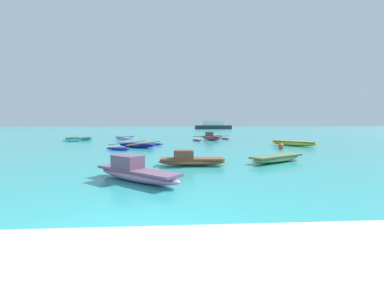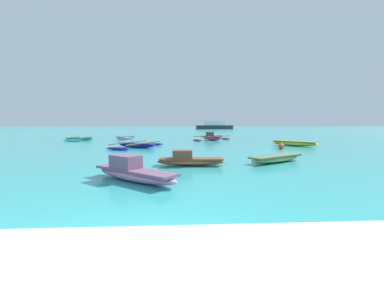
# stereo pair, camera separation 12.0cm
# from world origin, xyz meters

# --- Properties ---
(ground_plane) EXTENTS (240.00, 240.00, 0.00)m
(ground_plane) POSITION_xyz_m (0.00, 0.00, 0.00)
(ground_plane) COLOR teal
(moored_boat_0) EXTENTS (1.97, 2.46, 0.35)m
(moored_boat_0) POSITION_xyz_m (-4.76, 25.32, 0.20)
(moored_boat_0) COLOR #B190D2
(moored_boat_0) RESTS_ON ground_plane
(moored_boat_1) EXTENTS (3.16, 2.36, 0.31)m
(moored_boat_1) POSITION_xyz_m (5.47, 8.40, 0.18)
(moored_boat_1) COLOR #86AE65
(moored_boat_1) RESTS_ON ground_plane
(moored_boat_2) EXTENTS (3.77, 4.84, 0.38)m
(moored_boat_2) POSITION_xyz_m (-2.07, 15.88, 0.18)
(moored_boat_2) COLOR #2124B4
(moored_boat_2) RESTS_ON ground_plane
(moored_boat_3) EXTENTS (2.82, 4.08, 0.36)m
(moored_boat_3) POSITION_xyz_m (-9.22, 24.02, 0.17)
(moored_boat_3) COLOR #44C7B8
(moored_boat_3) RESTS_ON ground_plane
(moored_boat_4) EXTENTS (4.24, 3.60, 0.86)m
(moored_boat_4) POSITION_xyz_m (4.46, 23.24, 0.28)
(moored_boat_4) COLOR #A54A65
(moored_boat_4) RESTS_ON ground_plane
(moored_boat_5) EXTENTS (2.97, 0.91, 0.65)m
(moored_boat_5) POSITION_xyz_m (1.43, 7.72, 0.23)
(moored_boat_5) COLOR #B86037
(moored_boat_5) RESTS_ON ground_plane
(moored_boat_6) EXTENTS (3.00, 2.92, 0.39)m
(moored_boat_6) POSITION_xyz_m (10.06, 16.40, 0.22)
(moored_boat_6) COLOR yellow
(moored_boat_6) RESTS_ON ground_plane
(moored_boat_7) EXTENTS (3.10, 2.82, 0.78)m
(moored_boat_7) POSITION_xyz_m (-0.49, 4.92, 0.28)
(moored_boat_7) COLOR #BF78AD
(moored_boat_7) RESTS_ON ground_plane
(mooring_buoy_0) EXTENTS (0.39, 0.39, 0.39)m
(mooring_buoy_0) POSITION_xyz_m (8.07, 14.12, 0.19)
(mooring_buoy_0) COLOR #E54C2D
(mooring_buoy_0) RESTS_ON ground_plane
(distant_ferry) EXTENTS (10.46, 2.30, 2.30)m
(distant_ferry) POSITION_xyz_m (11.59, 70.41, 0.94)
(distant_ferry) COLOR #2D333D
(distant_ferry) RESTS_ON ground_plane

